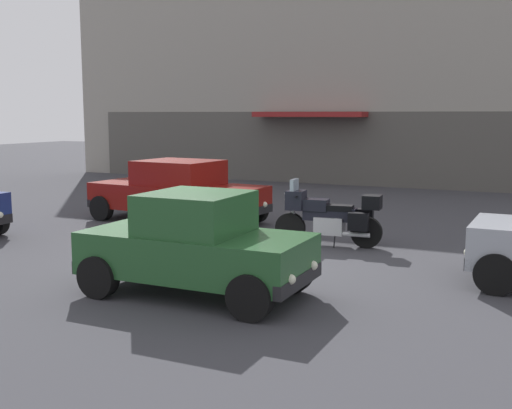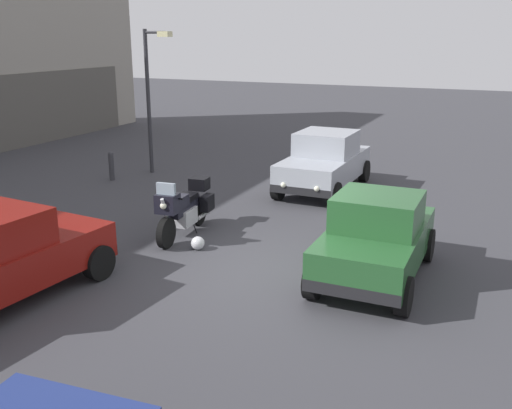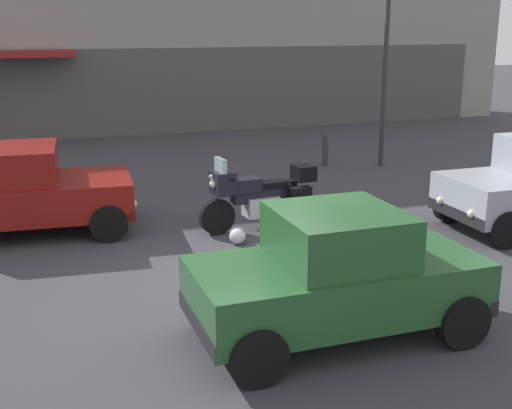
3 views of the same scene
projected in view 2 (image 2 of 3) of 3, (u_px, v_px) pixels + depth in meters
name	position (u px, v px, depth m)	size (l,w,h in m)	color
ground_plane	(279.00, 273.00, 10.75)	(80.00, 80.00, 0.00)	#38383D
motorcycle	(184.00, 208.00, 12.60)	(2.26, 0.84, 1.36)	black
helmet	(198.00, 243.00, 11.86)	(0.28, 0.28, 0.28)	silver
car_hatchback_near	(325.00, 162.00, 16.24)	(3.89, 1.82, 1.64)	#9EA3AD
car_compact_side	(376.00, 238.00, 10.31)	(3.49, 1.72, 1.56)	#235128
streetlamp_curbside	(152.00, 87.00, 17.72)	(0.28, 0.94, 4.39)	#2D2D33
bollard_curbside	(111.00, 165.00, 17.44)	(0.16, 0.16, 0.87)	#333338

